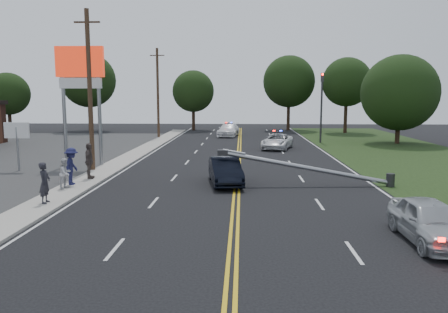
{
  "coord_description": "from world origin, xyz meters",
  "views": [
    {
      "loc": [
        0.26,
        -14.96,
        4.76
      ],
      "look_at": [
        -0.66,
        6.99,
        1.7
      ],
      "focal_mm": 35.0,
      "sensor_mm": 36.0,
      "label": 1
    }
  ],
  "objects_px": {
    "utility_pole_far": "(158,93)",
    "bystander_c": "(72,166)",
    "traffic_signal": "(322,101)",
    "crashed_sedan": "(225,171)",
    "waiting_sedan": "(430,221)",
    "emergency_b": "(229,130)",
    "small_sign": "(17,135)",
    "utility_pole_mid": "(90,91)",
    "bystander_b": "(66,173)",
    "bystander_a": "(45,183)",
    "fallen_streetlight": "(316,169)",
    "pylon_sign": "(80,77)",
    "emergency_a": "(277,141)",
    "bystander_d": "(89,161)"
  },
  "relations": [
    {
      "from": "emergency_a",
      "to": "bystander_a",
      "type": "relative_size",
      "value": 2.73
    },
    {
      "from": "utility_pole_far",
      "to": "bystander_c",
      "type": "relative_size",
      "value": 5.11
    },
    {
      "from": "emergency_a",
      "to": "bystander_d",
      "type": "height_order",
      "value": "bystander_d"
    },
    {
      "from": "waiting_sedan",
      "to": "bystander_c",
      "type": "bearing_deg",
      "value": 151.21
    },
    {
      "from": "pylon_sign",
      "to": "emergency_a",
      "type": "distance_m",
      "value": 18.21
    },
    {
      "from": "traffic_signal",
      "to": "bystander_b",
      "type": "bearing_deg",
      "value": -125.66
    },
    {
      "from": "pylon_sign",
      "to": "crashed_sedan",
      "type": "bearing_deg",
      "value": -30.05
    },
    {
      "from": "bystander_a",
      "to": "bystander_b",
      "type": "distance_m",
      "value": 3.09
    },
    {
      "from": "pylon_sign",
      "to": "utility_pole_far",
      "type": "xyz_separation_m",
      "value": [
        1.3,
        20.0,
        -0.91
      ]
    },
    {
      "from": "utility_pole_mid",
      "to": "bystander_b",
      "type": "height_order",
      "value": "utility_pole_mid"
    },
    {
      "from": "utility_pole_far",
      "to": "fallen_streetlight",
      "type": "bearing_deg",
      "value": -62.76
    },
    {
      "from": "pylon_sign",
      "to": "utility_pole_mid",
      "type": "bearing_deg",
      "value": -56.98
    },
    {
      "from": "pylon_sign",
      "to": "bystander_d",
      "type": "distance_m",
      "value": 7.31
    },
    {
      "from": "bystander_c",
      "to": "traffic_signal",
      "type": "bearing_deg",
      "value": -39.56
    },
    {
      "from": "waiting_sedan",
      "to": "bystander_a",
      "type": "bearing_deg",
      "value": 163.72
    },
    {
      "from": "utility_pole_mid",
      "to": "utility_pole_far",
      "type": "bearing_deg",
      "value": 90.0
    },
    {
      "from": "utility_pole_far",
      "to": "emergency_b",
      "type": "relative_size",
      "value": 1.89
    },
    {
      "from": "utility_pole_far",
      "to": "waiting_sedan",
      "type": "height_order",
      "value": "utility_pole_far"
    },
    {
      "from": "pylon_sign",
      "to": "traffic_signal",
      "type": "distance_m",
      "value": 24.75
    },
    {
      "from": "small_sign",
      "to": "emergency_a",
      "type": "height_order",
      "value": "small_sign"
    },
    {
      "from": "emergency_b",
      "to": "bystander_a",
      "type": "xyz_separation_m",
      "value": [
        -6.96,
        -33.35,
        0.25
      ]
    },
    {
      "from": "emergency_a",
      "to": "bystander_d",
      "type": "xyz_separation_m",
      "value": [
        -11.78,
        -15.46,
        0.45
      ]
    },
    {
      "from": "emergency_a",
      "to": "emergency_b",
      "type": "xyz_separation_m",
      "value": [
        -4.78,
        12.21,
        0.09
      ]
    },
    {
      "from": "pylon_sign",
      "to": "bystander_a",
      "type": "bearing_deg",
      "value": -78.43
    },
    {
      "from": "small_sign",
      "to": "utility_pole_mid",
      "type": "xyz_separation_m",
      "value": [
        4.8,
        0.0,
        2.75
      ]
    },
    {
      "from": "small_sign",
      "to": "utility_pole_far",
      "type": "relative_size",
      "value": 0.31
    },
    {
      "from": "utility_pole_far",
      "to": "bystander_c",
      "type": "height_order",
      "value": "utility_pole_far"
    },
    {
      "from": "small_sign",
      "to": "bystander_d",
      "type": "distance_m",
      "value": 6.52
    },
    {
      "from": "traffic_signal",
      "to": "bystander_a",
      "type": "bearing_deg",
      "value": -121.9
    },
    {
      "from": "bystander_a",
      "to": "crashed_sedan",
      "type": "bearing_deg",
      "value": -57.8
    },
    {
      "from": "small_sign",
      "to": "crashed_sedan",
      "type": "xyz_separation_m",
      "value": [
        13.36,
        -3.7,
        -1.61
      ]
    },
    {
      "from": "small_sign",
      "to": "waiting_sedan",
      "type": "bearing_deg",
      "value": -32.31
    },
    {
      "from": "pylon_sign",
      "to": "waiting_sedan",
      "type": "height_order",
      "value": "pylon_sign"
    },
    {
      "from": "crashed_sedan",
      "to": "bystander_c",
      "type": "distance_m",
      "value": 8.11
    },
    {
      "from": "fallen_streetlight",
      "to": "bystander_b",
      "type": "distance_m",
      "value": 12.93
    },
    {
      "from": "small_sign",
      "to": "fallen_streetlight",
      "type": "bearing_deg",
      "value": -12.4
    },
    {
      "from": "utility_pole_far",
      "to": "bystander_d",
      "type": "height_order",
      "value": "utility_pole_far"
    },
    {
      "from": "small_sign",
      "to": "traffic_signal",
      "type": "bearing_deg",
      "value": 38.9
    },
    {
      "from": "bystander_a",
      "to": "bystander_b",
      "type": "bearing_deg",
      "value": 5.38
    },
    {
      "from": "pylon_sign",
      "to": "utility_pole_far",
      "type": "distance_m",
      "value": 20.06
    },
    {
      "from": "utility_pole_mid",
      "to": "bystander_c",
      "type": "xyz_separation_m",
      "value": [
        0.52,
        -4.72,
        -3.99
      ]
    },
    {
      "from": "utility_pole_mid",
      "to": "emergency_b",
      "type": "height_order",
      "value": "utility_pole_mid"
    },
    {
      "from": "traffic_signal",
      "to": "crashed_sedan",
      "type": "height_order",
      "value": "traffic_signal"
    },
    {
      "from": "traffic_signal",
      "to": "emergency_b",
      "type": "xyz_separation_m",
      "value": [
        -9.65,
        6.67,
        -3.44
      ]
    },
    {
      "from": "bystander_d",
      "to": "bystander_a",
      "type": "bearing_deg",
      "value": 173.0
    },
    {
      "from": "traffic_signal",
      "to": "bystander_b",
      "type": "distance_m",
      "value": 29.26
    },
    {
      "from": "emergency_a",
      "to": "bystander_a",
      "type": "xyz_separation_m",
      "value": [
        -11.75,
        -21.14,
        0.34
      ]
    },
    {
      "from": "utility_pole_far",
      "to": "small_sign",
      "type": "bearing_deg",
      "value": -102.31
    },
    {
      "from": "small_sign",
      "to": "crashed_sedan",
      "type": "relative_size",
      "value": 0.71
    },
    {
      "from": "emergency_b",
      "to": "bystander_b",
      "type": "distance_m",
      "value": 31.15
    }
  ]
}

